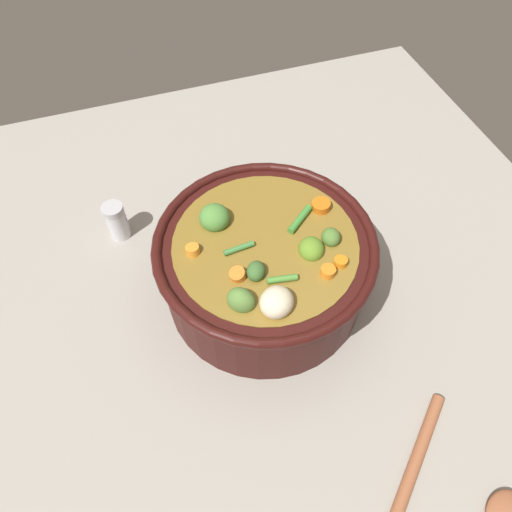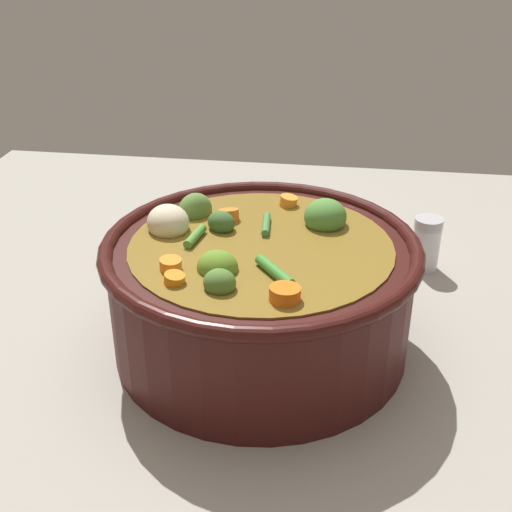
% 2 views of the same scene
% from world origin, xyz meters
% --- Properties ---
extents(ground_plane, '(1.10, 1.10, 0.00)m').
position_xyz_m(ground_plane, '(0.00, 0.00, 0.00)').
color(ground_plane, '#9E998E').
extents(cooking_pot, '(0.32, 0.32, 0.15)m').
position_xyz_m(cooking_pot, '(0.00, -0.00, 0.07)').
color(cooking_pot, '#38110F').
rests_on(cooking_pot, ground_plane).
extents(wooden_spoon, '(0.20, 0.20, 0.02)m').
position_xyz_m(wooden_spoon, '(0.36, 0.13, 0.01)').
color(wooden_spoon, '#A05B39').
rests_on(wooden_spoon, ground_plane).
extents(salt_shaker, '(0.04, 0.04, 0.07)m').
position_xyz_m(salt_shaker, '(-0.18, -0.20, 0.03)').
color(salt_shaker, silver).
rests_on(salt_shaker, ground_plane).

